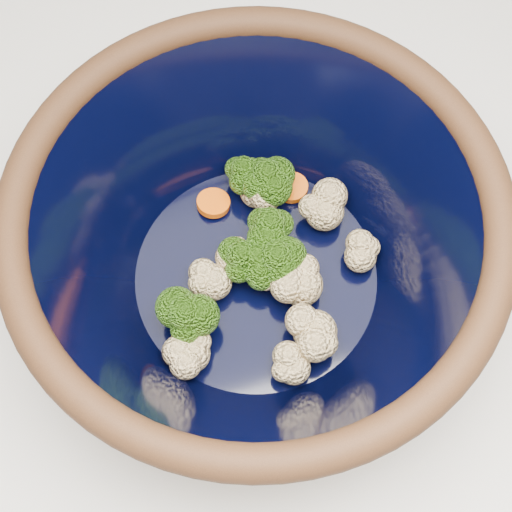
{
  "coord_description": "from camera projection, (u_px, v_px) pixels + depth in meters",
  "views": [
    {
      "loc": [
        -0.03,
        -0.19,
        1.47
      ],
      "look_at": [
        0.03,
        0.03,
        0.97
      ],
      "focal_mm": 50.0,
      "sensor_mm": 36.0,
      "label": 1
    }
  ],
  "objects": [
    {
      "name": "ground",
      "position": [
        244.0,
        472.0,
        1.42
      ],
      "size": [
        3.0,
        3.0,
        0.0
      ],
      "primitive_type": "plane",
      "color": "#9E7A54",
      "rests_on": "ground"
    },
    {
      "name": "mixing_bowl",
      "position": [
        256.0,
        248.0,
        0.53
      ],
      "size": [
        0.36,
        0.36,
        0.16
      ],
      "rotation": [
        0.0,
        0.0,
        0.07
      ],
      "color": "black",
      "rests_on": "counter"
    },
    {
      "name": "vegetable_pile",
      "position": [
        261.0,
        256.0,
        0.56
      ],
      "size": [
        0.18,
        0.2,
        0.05
      ],
      "color": "#608442",
      "rests_on": "mixing_bowl"
    },
    {
      "name": "counter",
      "position": [
        240.0,
        429.0,
        1.01
      ],
      "size": [
        1.2,
        1.2,
        0.9
      ],
      "primitive_type": "cube",
      "color": "white",
      "rests_on": "ground"
    }
  ]
}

